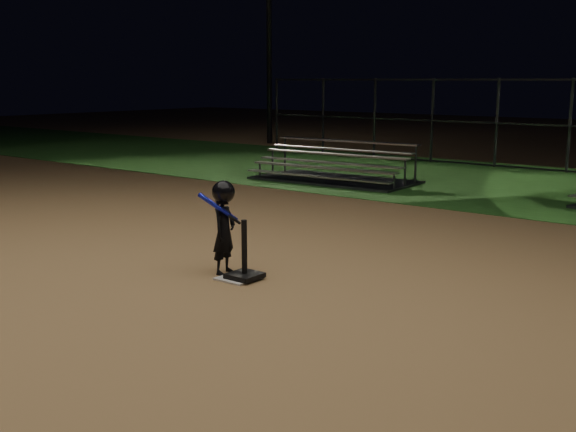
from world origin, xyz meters
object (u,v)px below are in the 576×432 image
(batting_tee, at_px, (245,268))
(child_batter, at_px, (224,225))
(light_pole_left, at_px, (268,13))
(home_plate, at_px, (238,278))
(bleacher_left, at_px, (334,173))

(batting_tee, height_order, child_batter, child_batter)
(child_batter, height_order, light_pole_left, light_pole_left)
(home_plate, relative_size, batting_tee, 0.61)
(batting_tee, bearing_deg, child_batter, 170.98)
(home_plate, bearing_deg, bleacher_left, 116.88)
(bleacher_left, height_order, light_pole_left, light_pole_left)
(home_plate, height_order, child_batter, child_batter)
(bleacher_left, xyz_separation_m, light_pole_left, (-8.05, 7.14, 4.75))
(batting_tee, xyz_separation_m, child_batter, (-0.40, 0.06, 0.48))
(light_pole_left, bearing_deg, child_batter, -51.81)
(home_plate, distance_m, batting_tee, 0.17)
(batting_tee, xyz_separation_m, light_pole_left, (-12.08, 14.91, 4.79))
(batting_tee, bearing_deg, home_plate, -160.73)
(batting_tee, height_order, bleacher_left, bleacher_left)
(child_batter, bearing_deg, light_pole_left, 26.75)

